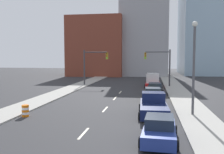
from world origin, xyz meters
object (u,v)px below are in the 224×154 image
traffic_signal_left (91,62)px  sedan_brown (153,79)px  sedan_blue (159,130)px  sedan_yellow (153,95)px  pickup_truck_navy (153,106)px  street_lamp (194,61)px  traffic_barrel (25,111)px  traffic_signal_right (162,63)px  sedan_black (155,88)px  box_truck_red (153,81)px

traffic_signal_left → sedan_brown: (10.43, 6.31, -3.24)m
sedan_blue → sedan_yellow: 12.94m
pickup_truck_navy → traffic_signal_left: bearing=114.8°
street_lamp → sedan_brown: bearing=96.5°
traffic_signal_left → traffic_barrel: 22.85m
traffic_signal_left → street_lamp: 24.26m
traffic_signal_right → sedan_yellow: bearing=-96.2°
traffic_signal_left → sedan_yellow: 17.62m
pickup_truck_navy → sedan_brown: size_ratio=1.20×
sedan_brown → traffic_barrel: bearing=-109.2°
sedan_blue → pickup_truck_navy: pickup_truck_navy is taller
traffic_signal_right → sedan_yellow: size_ratio=1.39×
traffic_signal_right → traffic_barrel: traffic_signal_right is taller
pickup_truck_navy → sedan_black: 12.82m
sedan_blue → traffic_signal_left: bearing=114.8°
street_lamp → box_truck_red: size_ratio=1.38×
traffic_signal_right → sedan_black: bearing=-99.1°
traffic_barrel → sedan_blue: bearing=-22.3°
street_lamp → traffic_barrel: bearing=-169.8°
pickup_truck_navy → box_truck_red: bearing=88.1°
traffic_signal_right → traffic_barrel: bearing=-117.4°
pickup_truck_navy → sedan_black: bearing=86.9°
street_lamp → sedan_yellow: (-3.19, 6.22, -3.80)m
sedan_yellow → sedan_black: sedan_yellow is taller
sedan_black → box_truck_red: bearing=91.3°
traffic_barrel → street_lamp: size_ratio=0.12×
traffic_signal_left → street_lamp: bearing=-56.3°
traffic_signal_left → traffic_signal_right: 11.77m
sedan_black → sedan_brown: size_ratio=1.04×
sedan_yellow → pickup_truck_navy: bearing=-93.2°
traffic_signal_left → sedan_blue: bearing=-68.6°
traffic_barrel → sedan_yellow: size_ratio=0.22×
sedan_black → traffic_barrel: bearing=-125.8°
sedan_blue → sedan_black: bearing=93.4°
box_truck_red → pickup_truck_navy: bearing=-89.0°
sedan_black → box_truck_red: (-0.25, 6.80, 0.40)m
traffic_barrel → sedan_blue: size_ratio=0.21×
street_lamp → sedan_blue: (-2.88, -6.72, -3.82)m
sedan_yellow → traffic_barrel: bearing=-143.1°
traffic_signal_right → box_truck_red: 3.33m
traffic_signal_left → sedan_black: bearing=-35.9°
sedan_brown → street_lamp: bearing=-83.0°
traffic_signal_left → traffic_signal_right: size_ratio=1.00×
traffic_signal_left → traffic_signal_right: same height
traffic_signal_left → sedan_black: 13.42m
sedan_black → traffic_signal_left: bearing=143.3°
traffic_signal_left → pickup_truck_navy: 23.10m
sedan_blue → sedan_black: sedan_blue is taller
sedan_brown → sedan_black: bearing=-89.0°
traffic_barrel → traffic_signal_right: bearing=62.6°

